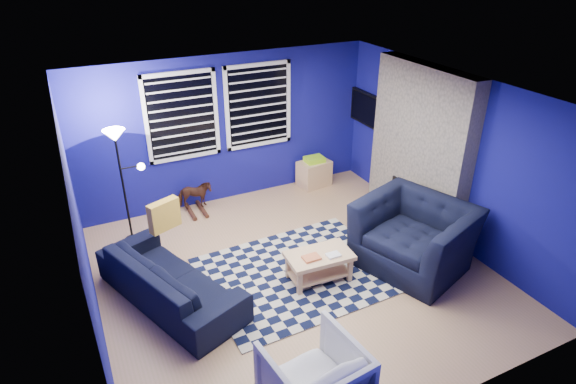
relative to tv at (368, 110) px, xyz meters
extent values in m
plane|color=tan|center=(-2.45, -2.00, -1.40)|extent=(5.00, 5.00, 0.00)
plane|color=white|center=(-2.45, -2.00, 1.10)|extent=(5.00, 5.00, 0.00)
plane|color=navy|center=(-2.45, 0.50, -0.15)|extent=(5.00, 0.00, 5.00)
plane|color=navy|center=(-4.95, -2.00, -0.15)|extent=(0.00, 5.00, 5.00)
plane|color=navy|center=(0.05, -2.00, -0.15)|extent=(0.00, 5.00, 5.00)
cube|color=gray|center=(-0.08, -1.50, -0.15)|extent=(0.26, 2.00, 2.50)
cube|color=black|center=(-0.22, -1.50, -1.05)|extent=(0.04, 0.70, 0.60)
cube|color=gray|center=(-0.35, -1.50, -1.36)|extent=(0.50, 1.20, 0.08)
cube|color=black|center=(-3.20, 0.48, 0.20)|extent=(1.05, 0.02, 1.30)
cube|color=white|center=(-3.20, 0.47, 0.88)|extent=(1.17, 0.05, 0.06)
cube|color=white|center=(-3.20, 0.47, -0.48)|extent=(1.17, 0.05, 0.06)
cube|color=black|center=(-1.90, 0.48, 0.20)|extent=(1.05, 0.02, 1.30)
cube|color=white|center=(-1.90, 0.47, 0.88)|extent=(1.17, 0.05, 0.06)
cube|color=white|center=(-1.90, 0.47, -0.48)|extent=(1.17, 0.05, 0.06)
cube|color=black|center=(0.00, 0.00, 0.00)|extent=(0.06, 1.00, 0.58)
cube|color=black|center=(-0.03, 0.00, 0.00)|extent=(0.01, 0.92, 0.50)
cube|color=black|center=(-2.41, -2.03, -1.39)|extent=(2.56, 2.08, 0.02)
imported|color=black|center=(-4.08, -1.81, -1.09)|extent=(2.30, 1.55, 0.62)
imported|color=black|center=(-0.88, -2.52, -0.94)|extent=(1.76, 1.65, 0.93)
imported|color=gray|center=(-3.25, -4.01, -1.01)|extent=(0.92, 0.94, 0.78)
imported|color=#452216|center=(-3.18, 0.25, -1.09)|extent=(0.38, 0.61, 0.48)
cube|color=tan|center=(-2.22, -2.26, -1.02)|extent=(0.89, 0.54, 0.06)
cube|color=tan|center=(-2.22, -2.26, -1.29)|extent=(0.81, 0.46, 0.03)
cube|color=#CC663A|center=(-2.36, -2.31, -0.97)|extent=(0.23, 0.17, 0.03)
cube|color=silver|center=(-2.08, -2.38, -0.98)|extent=(0.19, 0.14, 0.03)
cube|color=tan|center=(-2.58, -2.45, -1.22)|extent=(0.06, 0.06, 0.34)
cube|color=tan|center=(-1.86, -2.45, -1.22)|extent=(0.06, 0.06, 0.34)
cube|color=tan|center=(-2.58, -2.07, -1.22)|extent=(0.06, 0.06, 0.34)
cube|color=tan|center=(-1.86, -2.07, -1.22)|extent=(0.06, 0.06, 0.34)
cube|color=tan|center=(-0.92, 0.25, -1.16)|extent=(0.62, 0.46, 0.48)
cube|color=black|center=(-0.92, 0.25, -1.16)|extent=(0.54, 0.41, 0.38)
cube|color=#A6F21C|center=(-0.92, 0.25, -0.88)|extent=(0.37, 0.31, 0.09)
cylinder|color=black|center=(-4.29, -0.18, -1.39)|extent=(0.22, 0.22, 0.03)
cylinder|color=black|center=(-4.29, -0.18, -0.57)|extent=(0.03, 0.03, 1.65)
cone|color=white|center=(-4.29, -0.18, 0.29)|extent=(0.30, 0.30, 0.17)
sphere|color=white|center=(-4.01, -0.22, -0.21)|extent=(0.11, 0.11, 0.11)
cube|color=gold|center=(-3.93, -1.11, -0.57)|extent=(0.45, 0.28, 0.41)
camera|label=1|loc=(-4.86, -6.75, 2.63)|focal=30.00mm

